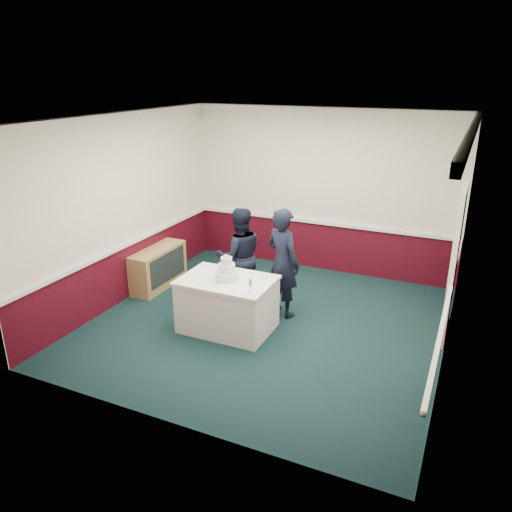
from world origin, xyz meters
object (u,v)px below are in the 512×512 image
at_px(champagne_flute, 250,283).
at_px(person_woman, 283,263).
at_px(cake_knife, 218,284).
at_px(sideboard, 158,268).
at_px(wedding_cake, 227,272).
at_px(person_man, 240,256).
at_px(cake_table, 227,304).

height_order(champagne_flute, person_woman, person_woman).
height_order(cake_knife, person_woman, person_woman).
xyz_separation_m(sideboard, wedding_cake, (1.81, -0.87, 0.55)).
bearing_deg(champagne_flute, person_man, 122.19).
xyz_separation_m(wedding_cake, person_man, (-0.24, 0.90, -0.10)).
relative_size(sideboard, champagne_flute, 5.85).
distance_m(cake_table, person_man, 1.01).
distance_m(champagne_flute, person_man, 1.40).
bearing_deg(champagne_flute, cake_knife, 171.42).
bearing_deg(wedding_cake, person_man, 105.07).
height_order(wedding_cake, cake_knife, wedding_cake).
bearing_deg(champagne_flute, wedding_cake, 150.75).
distance_m(cake_table, person_woman, 1.06).
height_order(champagne_flute, person_man, person_man).
xyz_separation_m(person_man, person_woman, (0.79, -0.11, 0.05)).
height_order(cake_table, person_woman, person_woman).
xyz_separation_m(champagne_flute, person_man, (-0.74, 1.18, -0.13)).
bearing_deg(person_woman, cake_knife, 83.95).
height_order(cake_table, wedding_cake, wedding_cake).
xyz_separation_m(champagne_flute, person_woman, (0.04, 1.07, -0.08)).
relative_size(sideboard, wedding_cake, 3.30).
bearing_deg(person_woman, sideboard, 21.97).
bearing_deg(cake_knife, wedding_cake, 82.81).
bearing_deg(sideboard, person_man, 0.92).
xyz_separation_m(sideboard, cake_table, (1.81, -0.87, 0.05)).
distance_m(wedding_cake, champagne_flute, 0.57).
bearing_deg(cake_knife, person_woman, 61.29).
height_order(cake_table, champagne_flute, champagne_flute).
bearing_deg(person_woman, cake_table, 79.51).
relative_size(champagne_flute, person_woman, 0.12).
height_order(cake_table, person_man, person_man).
bearing_deg(person_man, person_woman, 135.50).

